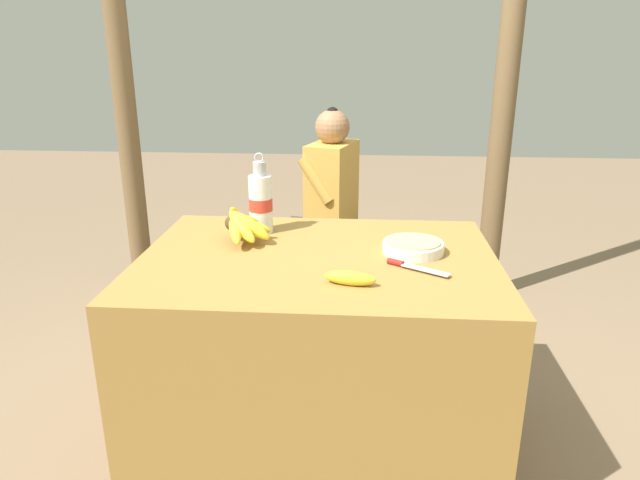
% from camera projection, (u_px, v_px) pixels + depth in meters
% --- Properties ---
extents(ground_plane, '(12.00, 12.00, 0.00)m').
position_uv_depth(ground_plane, '(318.00, 439.00, 2.18)').
color(ground_plane, '#846B51').
extents(market_counter, '(1.21, 0.89, 0.75)m').
position_uv_depth(market_counter, '(318.00, 353.00, 2.06)').
color(market_counter, olive).
rests_on(market_counter, ground_plane).
extents(banana_bunch_ripe, '(0.19, 0.28, 0.14)m').
position_uv_depth(banana_bunch_ripe, '(243.00, 224.00, 2.06)').
color(banana_bunch_ripe, '#4C381E').
rests_on(banana_bunch_ripe, market_counter).
extents(serving_bowl, '(0.21, 0.21, 0.04)m').
position_uv_depth(serving_bowl, '(413.00, 246.00, 1.96)').
color(serving_bowl, white).
rests_on(serving_bowl, market_counter).
extents(water_bottle, '(0.09, 0.09, 0.31)m').
position_uv_depth(water_bottle, '(261.00, 202.00, 2.15)').
color(water_bottle, white).
rests_on(water_bottle, market_counter).
extents(loose_banana_front, '(0.16, 0.07, 0.04)m').
position_uv_depth(loose_banana_front, '(350.00, 278.00, 1.70)').
color(loose_banana_front, yellow).
rests_on(loose_banana_front, market_counter).
extents(knife, '(0.20, 0.14, 0.02)m').
position_uv_depth(knife, '(409.00, 266.00, 1.82)').
color(knife, '#BCBCC1').
rests_on(knife, market_counter).
extents(wooden_bench, '(1.53, 0.32, 0.43)m').
position_uv_depth(wooden_bench, '(308.00, 244.00, 3.23)').
color(wooden_bench, brown).
rests_on(wooden_bench, ground_plane).
extents(seated_vendor, '(0.46, 0.43, 1.12)m').
position_uv_depth(seated_vendor, '(324.00, 196.00, 3.11)').
color(seated_vendor, '#473828').
rests_on(seated_vendor, ground_plane).
extents(banana_bunch_green, '(0.16, 0.26, 0.13)m').
position_uv_depth(banana_bunch_green, '(239.00, 220.00, 3.22)').
color(banana_bunch_green, '#4C381E').
rests_on(banana_bunch_green, wooden_bench).
extents(support_post_near, '(0.12, 0.12, 2.69)m').
position_uv_depth(support_post_near, '(120.00, 60.00, 3.15)').
color(support_post_near, brown).
rests_on(support_post_near, ground_plane).
extents(support_post_far, '(0.12, 0.12, 2.69)m').
position_uv_depth(support_post_far, '(508.00, 61.00, 3.01)').
color(support_post_far, brown).
rests_on(support_post_far, ground_plane).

